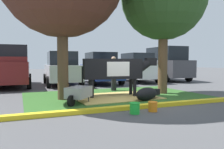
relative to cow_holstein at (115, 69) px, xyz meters
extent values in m
plane|color=#4C4C4F|center=(0.26, -1.40, -1.12)|extent=(80.00, 80.00, 0.00)
cube|color=#2D5B23|center=(0.14, 0.19, -1.11)|extent=(7.20, 4.88, 0.02)
cube|color=yellow|center=(0.14, -2.40, -1.06)|extent=(8.40, 0.24, 0.12)
cube|color=tan|center=(-0.08, -0.18, -1.10)|extent=(3.30, 2.54, 0.04)
cylinder|color=#4C3823|center=(-2.06, 0.11, 0.38)|extent=(0.40, 0.40, 3.00)
cylinder|color=brown|center=(2.33, 0.07, 0.34)|extent=(0.41, 0.41, 2.93)
cube|color=black|center=(-0.11, 0.02, 0.02)|extent=(2.38, 1.02, 0.80)
cube|color=white|center=(0.04, -0.01, 0.02)|extent=(0.99, 0.84, 0.56)
cylinder|color=black|center=(1.21, -0.17, 0.12)|extent=(0.67, 0.41, 0.58)
cube|color=black|center=(1.53, -0.22, 0.30)|extent=(0.47, 0.32, 0.32)
cube|color=white|center=(1.72, -0.25, 0.26)|extent=(0.15, 0.22, 0.20)
cylinder|color=black|center=(0.78, 0.13, -0.75)|extent=(0.14, 0.14, 0.74)
cylinder|color=black|center=(0.71, -0.35, -0.75)|extent=(0.14, 0.14, 0.74)
cylinder|color=black|center=(-0.93, 0.38, -0.75)|extent=(0.14, 0.14, 0.74)
cylinder|color=black|center=(-1.00, -0.10, -0.75)|extent=(0.14, 0.14, 0.74)
cylinder|color=black|center=(-1.29, 0.19, -0.23)|extent=(0.06, 0.06, 0.70)
ellipsoid|color=black|center=(0.73, -1.24, -0.88)|extent=(1.20, 0.88, 0.48)
cube|color=black|center=(1.28, -1.00, -0.86)|extent=(0.34, 0.30, 0.22)
cube|color=silver|center=(1.39, -0.95, -0.86)|extent=(0.10, 0.12, 0.16)
cylinder|color=black|center=(0.98, -0.94, -1.06)|extent=(0.36, 0.23, 0.10)
cylinder|color=black|center=(0.68, 1.77, -0.69)|extent=(0.26, 0.26, 0.86)
cylinder|color=black|center=(0.68, 1.77, 0.03)|extent=(0.34, 0.34, 0.59)
sphere|color=tan|center=(0.68, 1.77, 0.44)|extent=(0.23, 0.23, 0.23)
cylinder|color=black|center=(0.84, 1.62, 0.06)|extent=(0.09, 0.09, 0.56)
cylinder|color=black|center=(0.52, 1.92, 0.06)|extent=(0.09, 0.09, 0.56)
cube|color=gray|center=(-1.73, -0.97, -0.72)|extent=(1.05, 1.07, 0.36)
cylinder|color=black|center=(-2.06, -1.34, -0.94)|extent=(0.31, 0.34, 0.36)
cylinder|color=black|center=(-1.37, -0.89, -1.00)|extent=(0.04, 0.04, 0.24)
cylinder|color=black|center=(-1.70, -0.60, -1.00)|extent=(0.04, 0.04, 0.24)
cylinder|color=black|center=(-1.14, -0.63, -0.60)|extent=(0.38, 0.42, 0.23)
cylinder|color=black|center=(-1.47, -0.34, -0.60)|extent=(0.38, 0.42, 0.23)
cylinder|color=green|center=(-0.68, -2.97, -0.97)|extent=(0.27, 0.27, 0.30)
torus|color=green|center=(-0.68, -2.97, -0.83)|extent=(0.30, 0.30, 0.02)
cylinder|color=orange|center=(-0.07, -2.90, -0.99)|extent=(0.25, 0.25, 0.27)
torus|color=orange|center=(-0.07, -2.90, -0.85)|extent=(0.28, 0.28, 0.02)
cube|color=maroon|center=(-4.02, 5.89, -0.25)|extent=(2.25, 5.49, 1.10)
cube|color=black|center=(-3.97, 6.84, 0.80)|extent=(1.92, 1.88, 1.00)
cube|color=maroon|center=(-4.07, 4.68, 0.42)|extent=(2.02, 2.78, 0.24)
cylinder|color=black|center=(-2.94, 7.60, -0.80)|extent=(0.25, 0.65, 0.64)
cylinder|color=black|center=(-3.10, 4.09, -0.80)|extent=(0.25, 0.65, 0.64)
cube|color=silver|center=(-1.14, 5.56, -0.35)|extent=(2.00, 4.48, 0.90)
cube|color=black|center=(-1.14, 5.56, 0.50)|extent=(1.68, 2.27, 0.80)
cylinder|color=black|center=(-1.98, 7.03, -0.80)|extent=(0.25, 0.65, 0.64)
cylinder|color=black|center=(-0.18, 6.94, -0.80)|extent=(0.25, 0.65, 0.64)
cylinder|color=black|center=(-2.11, 4.17, -0.80)|extent=(0.25, 0.65, 0.64)
cylinder|color=black|center=(-0.31, 4.09, -0.80)|extent=(0.25, 0.65, 0.64)
cube|color=navy|center=(1.37, 5.65, -0.35)|extent=(2.00, 4.48, 0.90)
cube|color=black|center=(1.37, 5.65, 0.50)|extent=(1.68, 2.27, 0.80)
cylinder|color=black|center=(0.54, 7.12, -0.80)|extent=(0.25, 0.65, 0.64)
cylinder|color=black|center=(2.34, 7.04, -0.80)|extent=(0.25, 0.65, 0.64)
cylinder|color=black|center=(0.41, 4.26, -0.80)|extent=(0.25, 0.65, 0.64)
cylinder|color=black|center=(2.21, 4.18, -0.80)|extent=(0.25, 0.65, 0.64)
cube|color=silver|center=(4.17, 5.82, -0.35)|extent=(2.00, 4.48, 0.90)
cube|color=black|center=(4.17, 5.82, 0.50)|extent=(1.68, 2.27, 0.80)
cylinder|color=black|center=(3.33, 7.29, -0.80)|extent=(0.25, 0.65, 0.64)
cylinder|color=black|center=(5.13, 7.21, -0.80)|extent=(0.25, 0.65, 0.64)
cylinder|color=black|center=(3.20, 4.44, -0.80)|extent=(0.25, 0.65, 0.64)
cylinder|color=black|center=(5.00, 4.35, -0.80)|extent=(0.25, 0.65, 0.64)
cube|color=#3D3D42|center=(6.81, 6.10, -0.20)|extent=(2.11, 4.68, 1.20)
cube|color=black|center=(6.81, 6.10, 0.90)|extent=(1.82, 3.27, 1.00)
cylinder|color=black|center=(5.93, 7.64, -0.80)|extent=(0.25, 0.65, 0.64)
cylinder|color=black|center=(7.83, 7.55, -0.80)|extent=(0.25, 0.65, 0.64)
cylinder|color=black|center=(5.80, 4.65, -0.80)|extent=(0.25, 0.65, 0.64)
cylinder|color=black|center=(7.69, 4.56, -0.80)|extent=(0.25, 0.65, 0.64)
camera|label=1|loc=(-3.56, -8.38, 0.29)|focal=36.44mm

